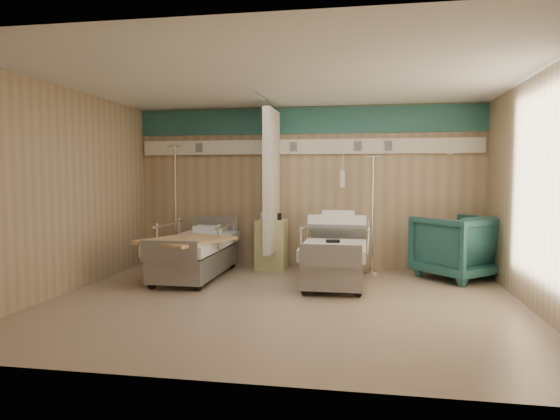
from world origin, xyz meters
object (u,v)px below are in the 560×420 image
object	(u,v)px
bedside_cabinet	(272,244)
iv_stand_left	(176,241)
visitor_armchair	(457,247)
bed_left	(196,257)
iv_stand_right	(372,249)
bed_right	(335,262)

from	to	relation	value
bedside_cabinet	iv_stand_left	world-z (taller)	iv_stand_left
bedside_cabinet	visitor_armchair	bearing A→B (deg)	-5.71
iv_stand_left	bed_left	bearing A→B (deg)	-52.98
visitor_armchair	iv_stand_right	world-z (taller)	iv_stand_right
bed_right	visitor_armchair	bearing A→B (deg)	17.97
bed_right	iv_stand_right	distance (m)	1.04
visitor_armchair	bed_left	bearing A→B (deg)	-32.33
bed_left	iv_stand_left	xyz separation A→B (m)	(-0.67, 0.89, 0.12)
bedside_cabinet	iv_stand_left	bearing A→B (deg)	-179.76
bed_left	visitor_armchair	xyz separation A→B (m)	(4.05, 0.60, 0.19)
iv_stand_left	bedside_cabinet	bearing A→B (deg)	0.24
bed_left	iv_stand_right	bearing A→B (deg)	17.76
bed_right	bedside_cabinet	xyz separation A→B (m)	(-1.15, 0.90, 0.11)
bedside_cabinet	visitor_armchair	distance (m)	3.02
bed_right	visitor_armchair	distance (m)	1.95
visitor_armchair	iv_stand_left	bearing A→B (deg)	-44.30
bed_right	iv_stand_right	xyz separation A→B (m)	(0.55, 0.88, 0.08)
visitor_armchair	bedside_cabinet	bearing A→B (deg)	-46.47
bed_right	bed_left	world-z (taller)	same
iv_stand_right	bedside_cabinet	bearing A→B (deg)	179.32
bed_right	visitor_armchair	xyz separation A→B (m)	(1.85, 0.60, 0.19)
visitor_armchair	iv_stand_left	xyz separation A→B (m)	(-4.72, 0.29, -0.06)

